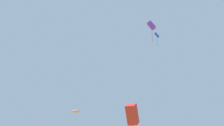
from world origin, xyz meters
The scene contains 4 objects.
kite_blue_diamond centered at (8.16, 47.40, 26.53)m, with size 1.21×2.95×28.32m.
kite_purple_box centered at (6.89, 39.66, 25.60)m, with size 1.72×1.27×26.64m.
kite_pink_parafoil centered at (-9.41, 42.94, 9.16)m, with size 2.69×1.92×9.57m.
kite_red_box centered at (3.05, 31.81, 6.70)m, with size 3.03×3.42×8.34m.
Camera 1 is at (5.95, -2.98, 1.79)m, focal length 37.35 mm.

